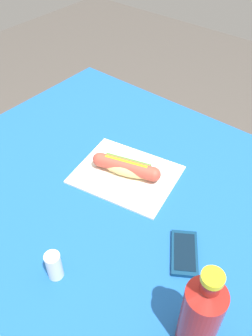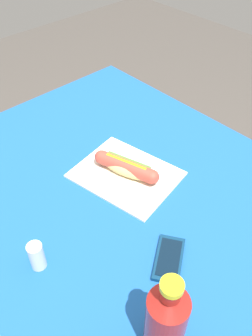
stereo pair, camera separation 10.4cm
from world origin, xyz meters
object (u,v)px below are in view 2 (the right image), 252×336
Objects in this scene: hot_dog at (126,167)px; salt_shaker at (37,256)px; cell_phone at (169,259)px; soda_bottle at (166,322)px.

hot_dog is 2.70× the size of salt_shaker.
salt_shaker reaches higher than cell_phone.
soda_bottle reaches higher than hot_dog.
salt_shaker is (-0.20, -0.23, 0.03)m from cell_phone.
salt_shaker is (0.08, -0.36, 0.00)m from hot_dog.
soda_bottle reaches higher than salt_shaker.
soda_bottle is at bearing -51.99° from cell_phone.
cell_phone is at bearing 128.01° from soda_bottle.
salt_shaker is at bearing -76.76° from hot_dog.
salt_shaker is (-0.32, -0.08, -0.07)m from soda_bottle.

